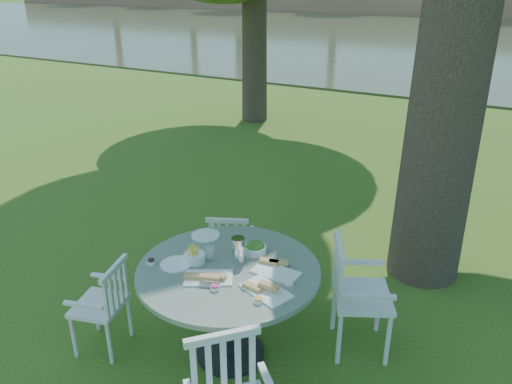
# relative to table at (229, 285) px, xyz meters

# --- Properties ---
(ground) EXTENTS (140.00, 140.00, 0.00)m
(ground) POSITION_rel_table_xyz_m (-0.50, 1.17, -0.68)
(ground) COLOR #21400D
(ground) RESTS_ON ground
(table) EXTENTS (1.42, 1.42, 0.84)m
(table) POSITION_rel_table_xyz_m (0.00, 0.00, 0.00)
(table) COLOR black
(table) RESTS_ON ground
(chair_ne) EXTENTS (0.63, 0.64, 0.98)m
(chair_ne) POSITION_rel_table_xyz_m (0.81, 0.56, -0.11)
(chair_ne) COLOR silver
(chair_ne) RESTS_ON ground
(chair_nw) EXTENTS (0.52, 0.51, 0.81)m
(chair_nw) POSITION_rel_table_xyz_m (-0.52, 0.86, -0.21)
(chair_nw) COLOR silver
(chair_nw) RESTS_ON ground
(chair_sw) EXTENTS (0.48, 0.49, 0.81)m
(chair_sw) POSITION_rel_table_xyz_m (-0.92, -0.40, -0.21)
(chair_sw) COLOR silver
(chair_sw) RESTS_ON ground
(tableware) EXTENTS (1.20, 0.84, 0.21)m
(tableware) POSITION_rel_table_xyz_m (-0.02, 0.06, 0.20)
(tableware) COLOR white
(tableware) RESTS_ON table
(river) EXTENTS (100.00, 28.00, 0.12)m
(river) POSITION_rel_table_xyz_m (-0.50, 24.17, -0.68)
(river) COLOR #353C24
(river) RESTS_ON ground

